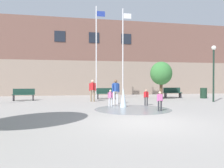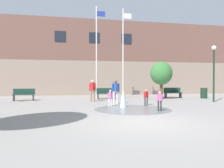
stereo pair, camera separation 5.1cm
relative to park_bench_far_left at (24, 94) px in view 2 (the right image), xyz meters
The scene contains 16 objects.
ground_plane 11.77m from the park_bench_far_left, 59.14° to the right, with size 100.00×100.00×0.00m, color gray.
library_building 10.84m from the park_bench_far_left, 53.95° to the left, with size 36.00×6.05×8.04m.
splash_fountain 8.86m from the park_bench_far_left, 42.20° to the right, with size 4.08×4.08×1.13m.
park_bench_far_left is the anchor object (origin of this frame).
park_bench_left_of_flagpoles 6.43m from the park_bench_far_left, ahead, with size 1.60×0.44×0.91m.
park_bench_near_trashcan 12.37m from the park_bench_far_left, ahead, with size 1.60×0.44×0.91m.
child_running 7.63m from the park_bench_far_left, 40.58° to the right, with size 0.31×0.24×0.99m.
adult_in_red 5.41m from the park_bench_far_left, 19.28° to the right, with size 0.50×0.39×1.59m.
child_in_fountain 9.45m from the park_bench_far_left, 31.78° to the right, with size 0.31×0.23×0.99m.
child_with_pink_shirt 10.81m from the park_bench_far_left, 43.54° to the right, with size 0.31×0.15×0.99m.
teen_by_trashcan 7.48m from the park_bench_far_left, 31.90° to the right, with size 0.50×0.39×1.59m.
flagpole_left 6.87m from the park_bench_far_left, ahead, with size 0.80×0.10×7.86m.
flagpole_right 8.90m from the park_bench_far_left, ahead, with size 0.80×0.10×7.81m.
lamp_post_right_lane 14.26m from the park_bench_far_left, 15.34° to the right, with size 0.32×0.32×4.04m.
trash_can 14.85m from the park_bench_far_left, ahead, with size 0.56×0.56×0.90m, color #193323.
street_tree_near_building 11.04m from the park_bench_far_left, ahead, with size 1.80×1.80×3.09m.
Camera 2 is at (-2.64, -7.57, 1.52)m, focal length 35.00 mm.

